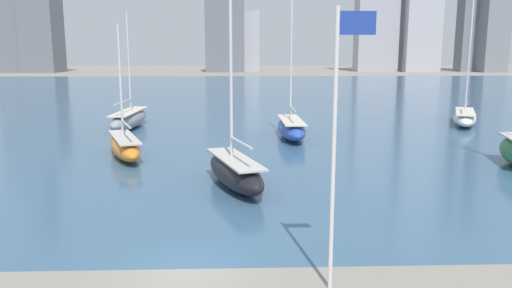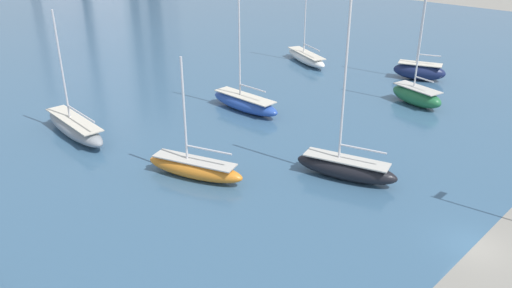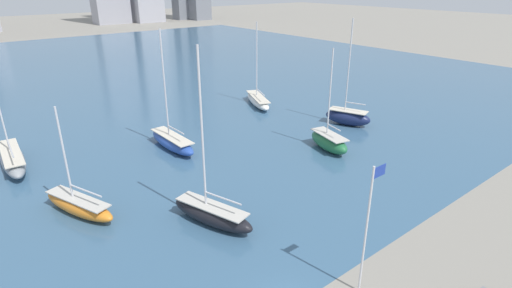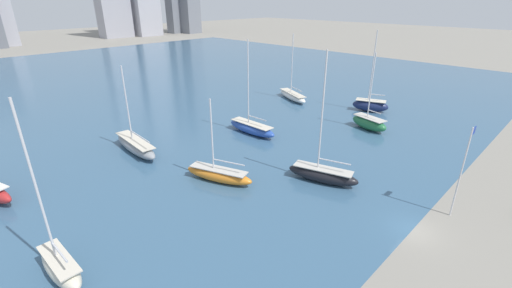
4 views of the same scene
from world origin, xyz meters
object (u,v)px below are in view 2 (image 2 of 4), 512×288
Objects in this scene: sailboat_gray at (75,127)px; sailboat_black at (346,167)px; sailboat_green at (416,95)px; sailboat_blue at (245,102)px; sailboat_navy at (419,71)px; sailboat_white at (306,57)px; sailboat_orange at (195,168)px.

sailboat_gray is 25.20m from sailboat_black.
sailboat_blue is at bearing 153.22° from sailboat_green.
sailboat_gray is 35.31m from sailboat_green.
sailboat_white is (-3.84, 15.12, -0.35)m from sailboat_navy.
sailboat_blue is 17.05m from sailboat_gray.
sailboat_blue is at bearing 10.54° from sailboat_orange.
sailboat_white is at bearing 4.98° from sailboat_orange.
sailboat_gray reaches higher than sailboat_orange.
sailboat_green is at bearing -27.70° from sailboat_gray.
sailboat_green reaches higher than sailboat_orange.
sailboat_green is (27.49, -4.04, 0.22)m from sailboat_orange.
sailboat_blue reaches higher than sailboat_green.
sailboat_navy reaches higher than sailboat_green.
sailboat_white is at bearing 20.43° from sailboat_blue.
sailboat_gray is at bearing 157.16° from sailboat_blue.
sailboat_navy is 1.03× the size of sailboat_blue.
sailboat_black is (-28.10, -8.80, -0.18)m from sailboat_navy.
sailboat_orange is 0.69× the size of sailboat_blue.
sailboat_white is (19.30, 7.55, -0.12)m from sailboat_blue.
sailboat_black reaches higher than sailboat_gray.
sailboat_navy is at bearing 39.30° from sailboat_green.
sailboat_gray is 35.14m from sailboat_white.
sailboat_gray is at bearing 97.95° from sailboat_black.
sailboat_black is (10.86, -22.73, 0.05)m from sailboat_gray.
sailboat_gray is at bearing 80.28° from sailboat_orange.
sailboat_orange is 0.74× the size of sailboat_white.
sailboat_navy is 1.20× the size of sailboat_green.
sailboat_navy is 15.61m from sailboat_white.
sailboat_orange is 11.77m from sailboat_black.
sailboat_white reaches higher than sailboat_orange.
sailboat_white is at bearing 88.71° from sailboat_green.
sailboat_white is at bearing 27.01° from sailboat_black.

